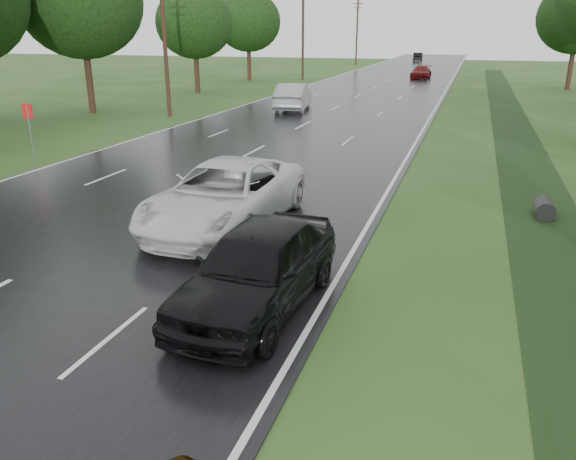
% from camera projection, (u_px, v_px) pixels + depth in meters
% --- Properties ---
extents(road, '(14.00, 180.00, 0.04)m').
position_uv_depth(road, '(368.00, 91.00, 51.23)').
color(road, black).
rests_on(road, ground).
extents(edge_stripe_east, '(0.12, 180.00, 0.01)m').
position_uv_depth(edge_stripe_east, '(444.00, 93.00, 49.26)').
color(edge_stripe_east, silver).
rests_on(edge_stripe_east, road).
extents(edge_stripe_west, '(0.12, 180.00, 0.01)m').
position_uv_depth(edge_stripe_west, '(297.00, 88.00, 53.17)').
color(edge_stripe_west, silver).
rests_on(edge_stripe_west, road).
extents(center_line, '(0.12, 180.00, 0.01)m').
position_uv_depth(center_line, '(368.00, 91.00, 51.22)').
color(center_line, silver).
rests_on(center_line, road).
extents(drainage_ditch, '(2.20, 120.00, 0.56)m').
position_uv_depth(drainage_ditch, '(523.00, 156.00, 24.31)').
color(drainage_ditch, black).
rests_on(drainage_ditch, ground).
extents(road_sign, '(0.50, 0.06, 2.30)m').
position_uv_depth(road_sign, '(29.00, 120.00, 23.55)').
color(road_sign, slate).
rests_on(road_sign, ground).
extents(utility_pole_mid, '(1.60, 0.26, 10.00)m').
position_uv_depth(utility_pole_mid, '(164.00, 31.00, 34.22)').
color(utility_pole_mid, '#321D14').
rests_on(utility_pole_mid, ground).
extents(utility_pole_far, '(1.60, 0.26, 10.00)m').
position_uv_depth(utility_pole_far, '(303.00, 31.00, 61.13)').
color(utility_pole_far, '#321D14').
rests_on(utility_pole_far, ground).
extents(utility_pole_distant, '(1.60, 0.26, 10.00)m').
position_uv_depth(utility_pole_distant, '(357.00, 31.00, 88.04)').
color(utility_pole_distant, '#321D14').
rests_on(utility_pole_distant, ground).
extents(tree_west_c, '(7.80, 7.80, 10.43)m').
position_uv_depth(tree_west_c, '(80.00, 2.00, 35.33)').
color(tree_west_c, '#321D14').
rests_on(tree_west_c, ground).
extents(tree_west_d, '(6.60, 6.60, 8.80)m').
position_uv_depth(tree_west_d, '(194.00, 23.00, 48.02)').
color(tree_west_d, '#321D14').
rests_on(tree_west_d, ground).
extents(tree_west_f, '(7.00, 7.00, 9.29)m').
position_uv_depth(tree_west_f, '(248.00, 22.00, 60.64)').
color(tree_west_f, '#321D14').
rests_on(tree_west_f, ground).
extents(white_pickup, '(3.05, 6.38, 1.76)m').
position_uv_depth(white_pickup, '(225.00, 195.00, 15.34)').
color(white_pickup, silver).
rests_on(white_pickup, road).
extents(dark_sedan, '(2.30, 5.05, 1.68)m').
position_uv_depth(dark_sedan, '(258.00, 267.00, 10.76)').
color(dark_sedan, black).
rests_on(dark_sedan, road).
extents(silver_sedan, '(2.66, 5.65, 1.79)m').
position_uv_depth(silver_sedan, '(293.00, 97.00, 38.27)').
color(silver_sedan, '#999BA1').
rests_on(silver_sedan, road).
extents(far_car_red, '(2.20, 4.88, 1.39)m').
position_uv_depth(far_car_red, '(421.00, 72.00, 64.26)').
color(far_car_red, maroon).
rests_on(far_car_red, road).
extents(far_car_dark, '(2.12, 4.78, 1.53)m').
position_uv_depth(far_car_dark, '(418.00, 57.00, 100.94)').
color(far_car_dark, black).
rests_on(far_car_dark, road).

